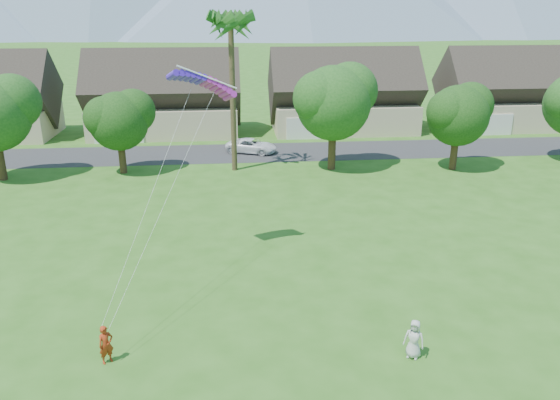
{
  "coord_description": "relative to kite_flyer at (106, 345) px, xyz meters",
  "views": [
    {
      "loc": [
        -2.38,
        -14.99,
        12.69
      ],
      "look_at": [
        0.0,
        10.0,
        3.8
      ],
      "focal_mm": 35.0,
      "sensor_mm": 36.0,
      "label": 1
    }
  ],
  "objects": [
    {
      "name": "parafoil_kite",
      "position": [
        3.67,
        9.2,
        8.56
      ],
      "size": [
        3.53,
        1.48,
        0.5
      ],
      "rotation": [
        0.0,
        0.0,
        0.33
      ],
      "color": "#471BCE",
      "rests_on": "ground"
    },
    {
      "name": "street",
      "position": [
        7.22,
        31.03,
        -0.77
      ],
      "size": [
        90.0,
        7.0,
        0.01
      ],
      "primitive_type": "cube",
      "color": "#2D2D30",
      "rests_on": "ground"
    },
    {
      "name": "houses_row",
      "position": [
        7.71,
        40.02,
        2.67
      ],
      "size": [
        72.75,
        8.19,
        8.86
      ],
      "color": "beige",
      "rests_on": "ground"
    },
    {
      "name": "kite_flyer",
      "position": [
        0.0,
        0.0,
        0.0
      ],
      "size": [
        0.67,
        0.62,
        1.54
      ],
      "primitive_type": "imported",
      "rotation": [
        0.0,
        0.0,
        0.6
      ],
      "color": "#A52E12",
      "rests_on": "ground"
    },
    {
      "name": "parked_car",
      "position": [
        6.86,
        31.03,
        -0.13
      ],
      "size": [
        5.11,
        3.72,
        1.29
      ],
      "primitive_type": "imported",
      "rotation": [
        0.0,
        0.0,
        1.19
      ],
      "color": "white",
      "rests_on": "ground"
    },
    {
      "name": "tree_row",
      "position": [
        6.08,
        24.94,
        4.12
      ],
      "size": [
        62.27,
        6.67,
        8.45
      ],
      "color": "#47301C",
      "rests_on": "ground"
    },
    {
      "name": "fan_palm",
      "position": [
        5.22,
        25.53,
        11.03
      ],
      "size": [
        3.0,
        3.0,
        13.8
      ],
      "color": "#4C3D26",
      "rests_on": "ground"
    },
    {
      "name": "watcher",
      "position": [
        11.6,
        -0.77,
        0.02
      ],
      "size": [
        0.92,
        0.83,
        1.58
      ],
      "primitive_type": "imported",
      "rotation": [
        0.0,
        0.0,
        -0.53
      ],
      "color": "beige",
      "rests_on": "ground"
    }
  ]
}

